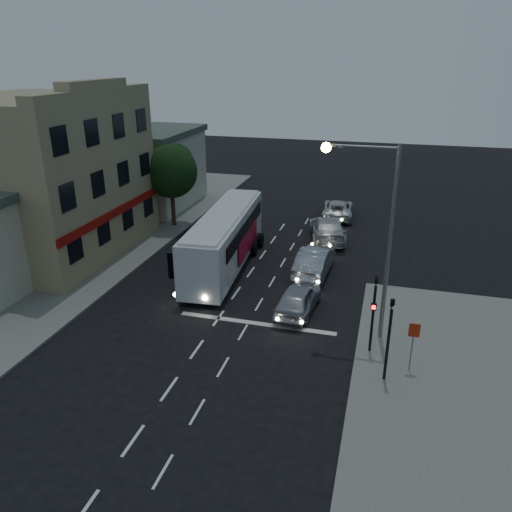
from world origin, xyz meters
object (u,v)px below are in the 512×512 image
(car_sedan_a, at_px, (315,261))
(traffic_signal_main, at_px, (374,305))
(car_sedan_c, at_px, (338,209))
(traffic_signal_side, at_px, (390,330))
(tour_bus, at_px, (225,238))
(streetlight, at_px, (376,222))
(car_suv, at_px, (298,298))
(street_tree, at_px, (171,169))
(car_sedan_b, at_px, (327,228))
(regulatory_sign, at_px, (413,339))

(car_sedan_a, bearing_deg, traffic_signal_main, 117.85)
(car_sedan_c, height_order, traffic_signal_side, traffic_signal_side)
(tour_bus, bearing_deg, streetlight, -38.34)
(car_suv, distance_m, street_tree, 16.83)
(tour_bus, xyz_separation_m, traffic_signal_main, (9.37, -7.63, 0.49))
(tour_bus, relative_size, car_sedan_a, 2.35)
(car_sedan_a, bearing_deg, street_tree, -24.48)
(streetlight, bearing_deg, traffic_signal_side, -74.30)
(car_sedan_c, height_order, streetlight, streetlight)
(car_suv, relative_size, traffic_signal_side, 1.06)
(car_sedan_b, relative_size, street_tree, 0.92)
(car_suv, distance_m, regulatory_sign, 6.91)
(traffic_signal_main, bearing_deg, street_tree, 137.97)
(traffic_signal_main, bearing_deg, streetlight, 100.20)
(car_sedan_a, distance_m, car_sedan_b, 6.32)
(car_suv, relative_size, car_sedan_b, 0.76)
(tour_bus, relative_size, streetlight, 1.31)
(streetlight, bearing_deg, car_sedan_b, 105.63)
(car_sedan_c, relative_size, traffic_signal_side, 1.26)
(car_sedan_b, relative_size, streetlight, 0.64)
(car_sedan_a, xyz_separation_m, regulatory_sign, (5.49, -9.09, 0.77))
(regulatory_sign, bearing_deg, streetlight, 128.75)
(regulatory_sign, relative_size, street_tree, 0.35)
(car_suv, bearing_deg, traffic_signal_main, 146.40)
(tour_bus, xyz_separation_m, regulatory_sign, (11.07, -8.64, -0.33))
(regulatory_sign, bearing_deg, car_suv, 143.93)
(traffic_signal_main, relative_size, regulatory_sign, 1.86)
(car_sedan_b, relative_size, regulatory_sign, 2.60)
(tour_bus, relative_size, regulatory_sign, 5.35)
(car_sedan_c, bearing_deg, streetlight, 96.33)
(car_sedan_b, height_order, street_tree, street_tree)
(tour_bus, relative_size, car_suv, 2.71)
(traffic_signal_main, bearing_deg, car_sedan_c, 100.68)
(car_suv, xyz_separation_m, traffic_signal_main, (3.84, -3.02, 1.68))
(traffic_signal_side, bearing_deg, car_suv, 132.26)
(street_tree, bearing_deg, car_sedan_b, 0.73)
(streetlight, bearing_deg, regulatory_sign, -51.25)
(car_sedan_c, bearing_deg, tour_bus, 60.93)
(tour_bus, height_order, car_sedan_a, tour_bus)
(car_sedan_a, distance_m, streetlight, 8.99)
(car_suv, xyz_separation_m, streetlight, (3.59, -1.60, 4.99))
(tour_bus, bearing_deg, car_sedan_b, 46.93)
(regulatory_sign, relative_size, streetlight, 0.24)
(car_sedan_c, relative_size, regulatory_sign, 2.35)
(traffic_signal_side, height_order, regulatory_sign, traffic_signal_side)
(car_suv, height_order, streetlight, streetlight)
(car_sedan_c, height_order, regulatory_sign, regulatory_sign)
(traffic_signal_side, bearing_deg, regulatory_sign, 43.92)
(car_sedan_c, bearing_deg, street_tree, 20.57)
(traffic_signal_main, bearing_deg, car_suv, 141.82)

